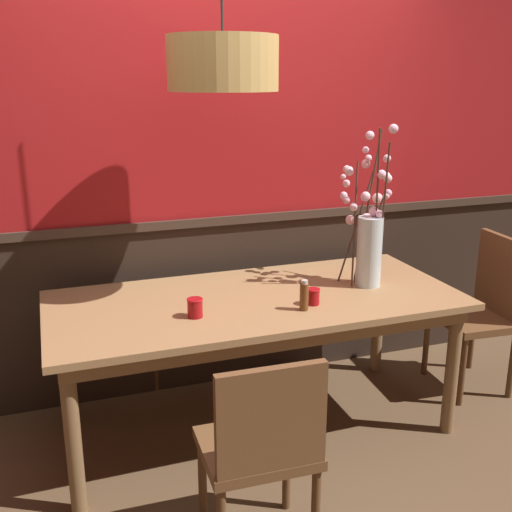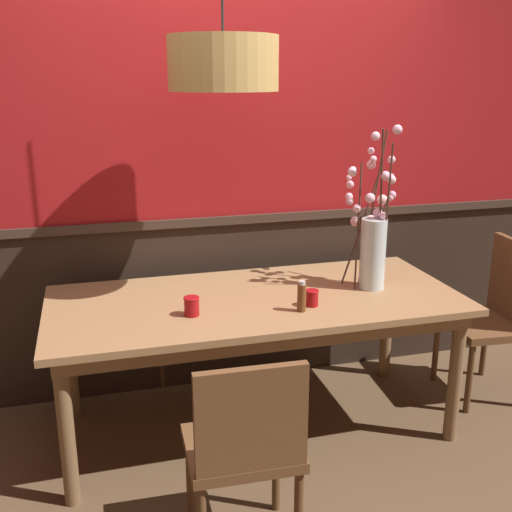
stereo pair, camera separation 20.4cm
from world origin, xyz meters
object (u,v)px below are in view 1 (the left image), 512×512
Objects in this scene: chair_far_side_left at (170,290)px; vase_with_blossoms at (369,239)px; dining_table at (256,311)px; chair_near_side_left at (262,445)px; pendant_lamp at (223,64)px; candle_holder_nearer_center at (195,308)px; candle_holder_nearer_edge at (313,296)px; chair_far_side_right at (255,277)px; chair_head_east_end at (483,305)px; condiment_bottle at (304,296)px.

chair_far_side_left is 1.35m from vase_with_blossoms.
dining_table is 0.94m from chair_near_side_left.
chair_near_side_left is 1.70m from pendant_lamp.
candle_holder_nearer_center is (-0.99, -0.15, -0.21)m from vase_with_blossoms.
pendant_lamp reaches higher than chair_far_side_left.
candle_holder_nearer_edge is at bearing -34.58° from pendant_lamp.
chair_far_side_right is at bearing 71.15° from dining_table.
candle_holder_nearer_edge is at bearing 53.10° from chair_near_side_left.
candle_holder_nearer_edge is (-0.07, -1.09, 0.25)m from chair_far_side_right.
chair_head_east_end is 1.93m from chair_far_side_left.
dining_table is 2.14× the size of chair_far_side_right.
candle_holder_nearer_edge is 0.10m from condiment_bottle.
chair_far_side_right is 1.65m from pendant_lamp.
chair_head_east_end is 0.95m from vase_with_blossoms.
chair_far_side_left is at bearing 100.00° from pendant_lamp.
dining_table is 0.41m from candle_holder_nearer_center.
candle_holder_nearer_center reaches higher than dining_table.
vase_with_blossoms reaches higher than chair_far_side_left.
chair_head_east_end is 1.09× the size of vase_with_blossoms.
dining_table is 25.45× the size of candle_holder_nearer_edge.
chair_far_side_left is at bearing 111.65° from condiment_bottle.
chair_near_side_left is at bearing -136.51° from vase_with_blossoms.
chair_near_side_left is at bearing -108.39° from chair_far_side_right.
candle_holder_nearer_center is 0.59m from candle_holder_nearer_edge.
chair_far_side_left is 1.74m from chair_near_side_left.
chair_far_side_left is at bearing 85.59° from candle_holder_nearer_center.
chair_far_side_right is 1.19m from condiment_bottle.
condiment_bottle is (0.52, -0.09, 0.03)m from candle_holder_nearer_center.
chair_far_side_right reaches higher than condiment_bottle.
chair_near_side_left is 0.79m from candle_holder_nearer_center.
chair_far_side_right is 1.12m from candle_holder_nearer_edge.
chair_far_side_right is at bearing 71.61° from chair_near_side_left.
condiment_bottle is at bearing -68.35° from chair_far_side_left.
candle_holder_nearer_center is at bearing -94.41° from chair_far_side_left.
pendant_lamp is at bearing 174.54° from vase_with_blossoms.
vase_with_blossoms reaches higher than chair_near_side_left.
chair_far_side_left is 1.58m from pendant_lamp.
chair_head_east_end is 1.27m from candle_holder_nearer_edge.
dining_table is 0.32m from candle_holder_nearer_edge.
chair_near_side_left reaches higher than candle_holder_nearer_edge.
dining_table is 2.44× the size of vase_with_blossoms.
dining_table is 1.46m from chair_head_east_end.
vase_with_blossoms is 0.56m from condiment_bottle.
chair_head_east_end is at bearing -26.21° from chair_far_side_left.
pendant_lamp reaches higher than dining_table.
candle_holder_nearer_edge is at bearing -170.68° from chair_head_east_end.
dining_table is 2.05× the size of pendant_lamp.
chair_far_side_left is at bearing 107.98° from dining_table.
pendant_lamp is (-1.59, 0.06, 1.37)m from chair_head_east_end.
condiment_bottle is (-0.48, -0.24, -0.18)m from vase_with_blossoms.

